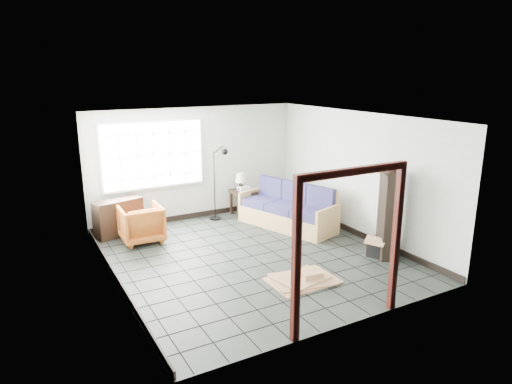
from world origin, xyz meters
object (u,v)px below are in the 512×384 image
armchair (141,222)px  side_table (243,195)px  tall_shelf (389,216)px  futon_sofa (289,211)px

armchair → side_table: armchair is taller
armchair → side_table: (2.63, 0.56, 0.09)m
armchair → tall_shelf: bearing=141.8°
tall_shelf → armchair: bearing=165.1°
side_table → tall_shelf: size_ratio=0.38×
futon_sofa → armchair: bearing=149.4°
futon_sofa → armchair: futon_sofa is taller
futon_sofa → tall_shelf: tall_shelf is taller
tall_shelf → side_table: bearing=131.5°
armchair → tall_shelf: size_ratio=0.51×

